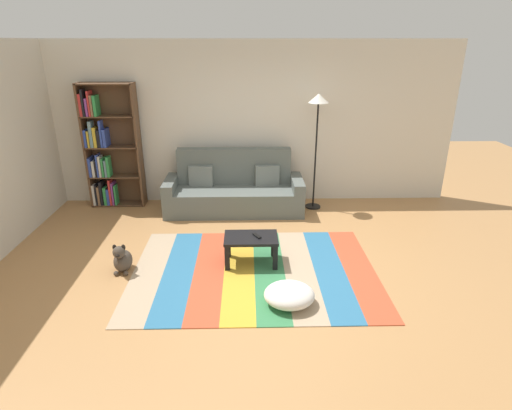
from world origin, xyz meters
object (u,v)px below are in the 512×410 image
object	(u,v)px
coffee_table	(251,242)
pouf	(289,295)
dog	(122,259)
tv_remote	(257,236)
couch	(234,191)
standing_lamp	(318,114)
bookshelf	(107,151)

from	to	relation	value
coffee_table	pouf	xyz separation A→B (m)	(0.40, -0.92, -0.18)
dog	tv_remote	xyz separation A→B (m)	(1.66, 0.16, 0.23)
couch	standing_lamp	xyz separation A→B (m)	(1.34, 0.07, 1.25)
pouf	standing_lamp	size ratio (longest dim) A/B	0.29
coffee_table	pouf	size ratio (longest dim) A/B	1.23
bookshelf	coffee_table	distance (m)	3.26
standing_lamp	tv_remote	size ratio (longest dim) A/B	12.68
couch	dog	bearing A→B (deg)	-123.67
pouf	tv_remote	distance (m)	1.01
bookshelf	dog	bearing A→B (deg)	-70.85
dog	standing_lamp	size ratio (longest dim) A/B	0.21
pouf	dog	size ratio (longest dim) A/B	1.38
couch	standing_lamp	size ratio (longest dim) A/B	1.19
bookshelf	pouf	xyz separation A→B (m)	(2.78, -3.04, -0.84)
coffee_table	standing_lamp	xyz separation A→B (m)	(1.09, 1.91, 1.29)
dog	bookshelf	bearing A→B (deg)	109.15
bookshelf	standing_lamp	xyz separation A→B (m)	(3.47, -0.22, 0.63)
coffee_table	pouf	bearing A→B (deg)	-66.49
standing_lamp	tv_remote	bearing A→B (deg)	-117.97
pouf	tv_remote	xyz separation A→B (m)	(-0.32, 0.92, 0.26)
couch	tv_remote	distance (m)	1.87
pouf	couch	bearing A→B (deg)	103.40
coffee_table	tv_remote	xyz separation A→B (m)	(0.07, 0.00, 0.09)
coffee_table	standing_lamp	bearing A→B (deg)	60.34
dog	standing_lamp	bearing A→B (deg)	37.67
bookshelf	tv_remote	world-z (taller)	bookshelf
bookshelf	pouf	bearing A→B (deg)	-47.57
dog	standing_lamp	world-z (taller)	standing_lamp
tv_remote	pouf	bearing A→B (deg)	-99.68
pouf	bookshelf	bearing A→B (deg)	132.43
coffee_table	dog	size ratio (longest dim) A/B	1.69
dog	coffee_table	bearing A→B (deg)	5.69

